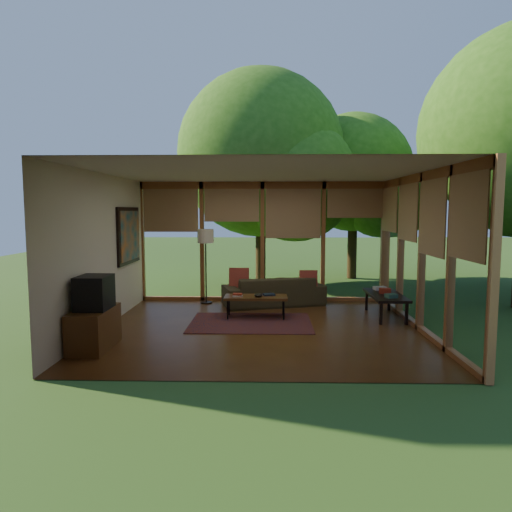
{
  "coord_description": "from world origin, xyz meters",
  "views": [
    {
      "loc": [
        0.12,
        -7.82,
        2.06
      ],
      "look_at": [
        -0.1,
        0.7,
        1.21
      ],
      "focal_mm": 32.0,
      "sensor_mm": 36.0,
      "label": 1
    }
  ],
  "objects_px": {
    "television": "(94,292)",
    "floor_lamp": "(206,240)",
    "media_cabinet": "(94,329)",
    "coffee_table": "(256,298)",
    "side_console": "(385,296)",
    "sofa": "(274,291)"
  },
  "relations": [
    {
      "from": "sofa",
      "to": "side_console",
      "type": "xyz_separation_m",
      "value": [
        2.15,
        -1.07,
        0.09
      ]
    },
    {
      "from": "sofa",
      "to": "television",
      "type": "distance_m",
      "value": 4.24
    },
    {
      "from": "media_cabinet",
      "to": "television",
      "type": "distance_m",
      "value": 0.55
    },
    {
      "from": "sofa",
      "to": "coffee_table",
      "type": "bearing_deg",
      "value": 57.42
    },
    {
      "from": "media_cabinet",
      "to": "coffee_table",
      "type": "height_order",
      "value": "media_cabinet"
    },
    {
      "from": "floor_lamp",
      "to": "side_console",
      "type": "distance_m",
      "value": 3.97
    },
    {
      "from": "sofa",
      "to": "television",
      "type": "xyz_separation_m",
      "value": [
        -2.7,
        -3.22,
        0.53
      ]
    },
    {
      "from": "sofa",
      "to": "floor_lamp",
      "type": "height_order",
      "value": "floor_lamp"
    },
    {
      "from": "media_cabinet",
      "to": "side_console",
      "type": "relative_size",
      "value": 0.71
    },
    {
      "from": "television",
      "to": "side_console",
      "type": "xyz_separation_m",
      "value": [
        4.85,
        2.15,
        -0.44
      ]
    },
    {
      "from": "media_cabinet",
      "to": "television",
      "type": "relative_size",
      "value": 1.82
    },
    {
      "from": "television",
      "to": "floor_lamp",
      "type": "relative_size",
      "value": 0.33
    },
    {
      "from": "media_cabinet",
      "to": "television",
      "type": "bearing_deg",
      "value": 0.0
    },
    {
      "from": "sofa",
      "to": "coffee_table",
      "type": "distance_m",
      "value": 1.26
    },
    {
      "from": "sofa",
      "to": "media_cabinet",
      "type": "xyz_separation_m",
      "value": [
        -2.72,
        -3.22,
        -0.02
      ]
    },
    {
      "from": "media_cabinet",
      "to": "television",
      "type": "height_order",
      "value": "television"
    },
    {
      "from": "sofa",
      "to": "side_console",
      "type": "height_order",
      "value": "sofa"
    },
    {
      "from": "media_cabinet",
      "to": "coffee_table",
      "type": "bearing_deg",
      "value": 40.4
    },
    {
      "from": "sofa",
      "to": "coffee_table",
      "type": "xyz_separation_m",
      "value": [
        -0.35,
        -1.21,
        0.08
      ]
    },
    {
      "from": "television",
      "to": "side_console",
      "type": "relative_size",
      "value": 0.39
    },
    {
      "from": "media_cabinet",
      "to": "floor_lamp",
      "type": "distance_m",
      "value": 3.76
    },
    {
      "from": "floor_lamp",
      "to": "television",
      "type": "bearing_deg",
      "value": -109.64
    }
  ]
}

